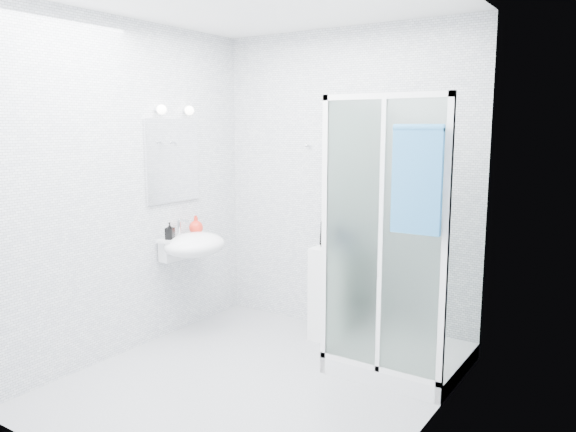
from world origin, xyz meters
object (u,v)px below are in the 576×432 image
Objects in this scene: shower_enclosure at (389,310)px; shampoo_bottle_b at (342,234)px; shampoo_bottle_a at (326,229)px; storage_cabinet at (334,293)px; soap_dispenser_orange at (196,225)px; soap_dispenser_black at (170,231)px; hand_towel at (417,177)px; wall_basin at (192,245)px.

shower_enclosure is 0.77m from shampoo_bottle_b.
shampoo_bottle_a is at bearing -175.64° from shampoo_bottle_b.
shower_enclosure is at bearing -24.81° from storage_cabinet.
soap_dispenser_black is (-0.00, -0.31, -0.01)m from soap_dispenser_orange.
shower_enclosure is 1.15m from hand_towel.
wall_basin reaches higher than storage_cabinet.
shampoo_bottle_b is at bearing 32.40° from soap_dispenser_black.
storage_cabinet is 1.33m from soap_dispenser_orange.
soap_dispenser_orange reaches higher than wall_basin.
wall_basin is 0.23m from soap_dispenser_black.
hand_towel is 4.75× the size of soap_dispenser_black.
hand_towel is 4.34× the size of soap_dispenser_orange.
hand_towel is at bearing -2.45° from wall_basin.
soap_dispenser_black is (-1.20, -0.76, 0.02)m from shampoo_bottle_b.
shower_enclosure is 1.88m from soap_dispenser_black.
soap_dispenser_black is (-0.09, -0.17, 0.14)m from wall_basin.
wall_basin is 1.26m from storage_cabinet.
shampoo_bottle_a is 2.06× the size of soap_dispenser_black.
shower_enclosure is 0.89m from shampoo_bottle_a.
shampoo_bottle_b reaches higher than storage_cabinet.
hand_towel is at bearing -33.26° from shampoo_bottle_a.
shower_enclosure is at bearing -21.29° from shampoo_bottle_a.
hand_towel is at bearing 2.22° from soap_dispenser_black.
storage_cabinet is 5.50× the size of soap_dispenser_black.
wall_basin is 1.89× the size of shampoo_bottle_a.
soap_dispenser_black is at bearing -164.60° from shower_enclosure.
wall_basin is 3.90× the size of soap_dispenser_black.
shower_enclosure is 3.57× the size of wall_basin.
shampoo_bottle_a reaches higher than soap_dispenser_orange.
shower_enclosure reaches higher than wall_basin.
storage_cabinet is 2.66× the size of shampoo_bottle_a.
soap_dispenser_orange is (-1.74, -0.17, 0.49)m from shower_enclosure.
soap_dispenser_orange is (-1.20, -0.45, 0.03)m from shampoo_bottle_b.
shampoo_bottle_a is 0.15m from shampoo_bottle_b.
hand_towel reaches higher than storage_cabinet.
storage_cabinet is (-0.62, 0.28, -0.05)m from shower_enclosure.
wall_basin is at bearing -169.19° from shower_enclosure.
shampoo_bottle_b is (0.15, 0.01, -0.03)m from shampoo_bottle_a.
shower_enclosure is 12.70× the size of soap_dispenser_orange.
shampoo_bottle_a is 1.22× the size of shampoo_bottle_b.
shampoo_bottle_b is (0.07, -0.00, 0.52)m from storage_cabinet.
shampoo_bottle_b is 1.42m from soap_dispenser_black.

